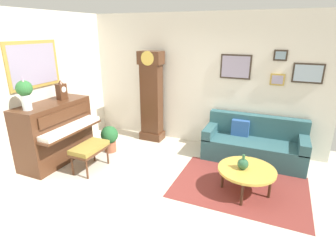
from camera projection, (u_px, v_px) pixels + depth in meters
ground_plane at (151, 200)px, 4.11m from camera, size 6.40×6.00×0.10m
wall_left at (16, 93)px, 4.63m from camera, size 0.13×4.90×2.80m
wall_back at (200, 81)px, 5.73m from camera, size 5.30×0.13×2.80m
area_rug at (240, 187)px, 4.36m from camera, size 2.10×1.50×0.01m
piano at (56, 132)px, 5.09m from camera, size 0.87×1.44×1.17m
piano_bench at (90, 149)px, 4.80m from camera, size 0.42×0.70×0.48m
grandfather_clock at (152, 99)px, 6.00m from camera, size 0.52×0.34×2.03m
couch at (254, 144)px, 5.23m from camera, size 1.90×0.80×0.84m
coffee_table at (247, 171)px, 4.10m from camera, size 0.88×0.88×0.42m
mantel_clock at (62, 91)px, 5.09m from camera, size 0.13×0.18×0.38m
flower_vase at (25, 92)px, 4.36m from camera, size 0.26×0.26×0.58m
green_jug at (243, 164)px, 4.06m from camera, size 0.17×0.17×0.24m
potted_plant at (110, 137)px, 5.55m from camera, size 0.36×0.36×0.56m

